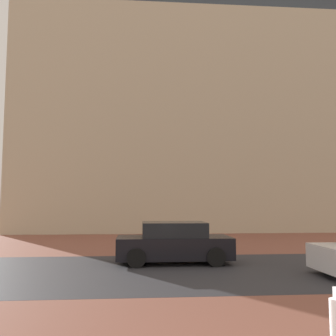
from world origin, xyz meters
The scene contains 4 objects.
ground_plane centered at (0.00, 10.00, 0.00)m, with size 120.00×120.00×0.00m, color brown.
street_asphalt_strip centered at (0.00, 9.72, 0.00)m, with size 120.00×6.69×0.00m, color #2D2D33.
landmark_building centered at (3.47, 30.52, 10.26)m, with size 27.73×14.58×34.56m.
car_black centered at (0.57, 11.19, 0.70)m, with size 4.08×2.06×1.45m.
Camera 1 is at (-0.73, -2.23, 2.16)m, focal length 39.36 mm.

